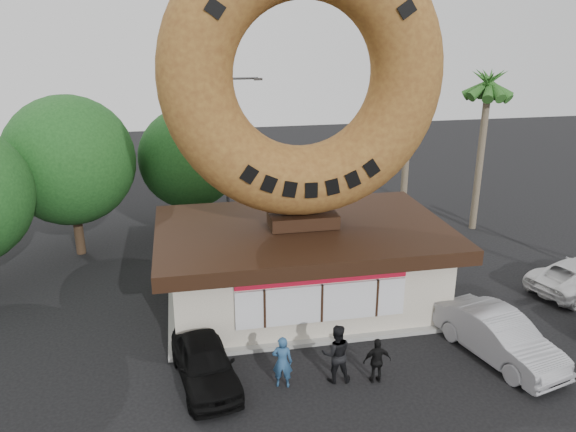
# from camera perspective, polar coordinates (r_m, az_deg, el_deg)

# --- Properties ---
(ground) EXTENTS (90.00, 90.00, 0.00)m
(ground) POSITION_cam_1_polar(r_m,az_deg,el_deg) (18.06, 5.78, -17.50)
(ground) COLOR black
(ground) RESTS_ON ground
(donut_shop) EXTENTS (11.20, 7.20, 3.80)m
(donut_shop) POSITION_cam_1_polar(r_m,az_deg,el_deg) (22.18, 1.48, -4.71)
(donut_shop) COLOR beige
(donut_shop) RESTS_ON ground
(giant_donut) EXTENTS (10.26, 2.61, 10.26)m
(giant_donut) POSITION_cam_1_polar(r_m,az_deg,el_deg) (20.35, 1.65, 14.06)
(giant_donut) COLOR olive
(giant_donut) RESTS_ON donut_shop
(tree_west) EXTENTS (6.00, 6.00, 7.65)m
(tree_west) POSITION_cam_1_polar(r_m,az_deg,el_deg) (27.91, -21.33, 5.27)
(tree_west) COLOR #473321
(tree_west) RESTS_ON ground
(tree_mid) EXTENTS (5.20, 5.20, 6.63)m
(tree_mid) POSITION_cam_1_polar(r_m,az_deg,el_deg) (29.55, -9.99, 5.79)
(tree_mid) COLOR #473321
(tree_mid) RESTS_ON ground
(palm_near) EXTENTS (2.60, 2.60, 9.75)m
(palm_near) POSITION_cam_1_polar(r_m,az_deg,el_deg) (30.33, 12.53, 14.40)
(palm_near) COLOR #726651
(palm_near) RESTS_ON ground
(palm_far) EXTENTS (2.60, 2.60, 8.75)m
(palm_far) POSITION_cam_1_polar(r_m,az_deg,el_deg) (30.67, 19.67, 12.05)
(palm_far) COLOR #726651
(palm_far) RESTS_ON ground
(street_lamp) EXTENTS (2.11, 0.20, 8.00)m
(street_lamp) POSITION_cam_1_polar(r_m,az_deg,el_deg) (30.54, -6.05, 7.30)
(street_lamp) COLOR #59595E
(street_lamp) RESTS_ON ground
(person_left) EXTENTS (0.71, 0.56, 1.73)m
(person_left) POSITION_cam_1_polar(r_m,az_deg,el_deg) (17.80, -0.58, -14.59)
(person_left) COLOR navy
(person_left) RESTS_ON ground
(person_center) EXTENTS (1.02, 0.84, 1.94)m
(person_center) POSITION_cam_1_polar(r_m,az_deg,el_deg) (18.05, 4.93, -13.75)
(person_center) COLOR black
(person_center) RESTS_ON ground
(person_right) EXTENTS (0.91, 0.40, 1.53)m
(person_right) POSITION_cam_1_polar(r_m,az_deg,el_deg) (18.24, 9.04, -14.32)
(person_right) COLOR black
(person_right) RESTS_ON ground
(car_black) EXTENTS (2.31, 4.36, 1.41)m
(car_black) POSITION_cam_1_polar(r_m,az_deg,el_deg) (18.26, -8.45, -14.46)
(car_black) COLOR black
(car_black) RESTS_ON ground
(car_silver) EXTENTS (2.83, 5.05, 1.58)m
(car_silver) POSITION_cam_1_polar(r_m,az_deg,el_deg) (20.45, 20.65, -11.37)
(car_silver) COLOR #959599
(car_silver) RESTS_ON ground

